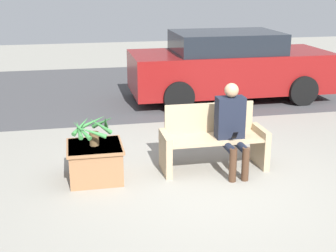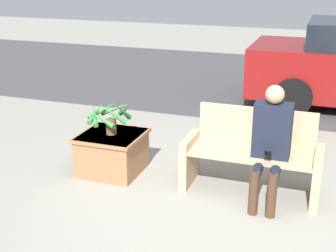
{
  "view_description": "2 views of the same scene",
  "coord_description": "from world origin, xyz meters",
  "px_view_note": "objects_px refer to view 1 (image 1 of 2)",
  "views": [
    {
      "loc": [
        -1.71,
        -5.59,
        2.71
      ],
      "look_at": [
        -0.37,
        0.92,
        0.59
      ],
      "focal_mm": 50.0,
      "sensor_mm": 36.0,
      "label": 1
    },
    {
      "loc": [
        0.98,
        -4.32,
        2.5
      ],
      "look_at": [
        -0.77,
        0.59,
        0.67
      ],
      "focal_mm": 50.0,
      "sensor_mm": 36.0,
      "label": 2
    }
  ],
  "objects_px": {
    "planter_box": "(95,161)",
    "person_seated": "(232,124)",
    "bench": "(213,140)",
    "potted_plant": "(92,129)",
    "parked_car": "(229,66)"
  },
  "relations": [
    {
      "from": "planter_box",
      "to": "person_seated",
      "type": "bearing_deg",
      "value": -2.94
    },
    {
      "from": "bench",
      "to": "planter_box",
      "type": "xyz_separation_m",
      "value": [
        -1.73,
        -0.09,
        -0.15
      ]
    },
    {
      "from": "potted_plant",
      "to": "parked_car",
      "type": "bearing_deg",
      "value": 50.45
    },
    {
      "from": "person_seated",
      "to": "planter_box",
      "type": "bearing_deg",
      "value": 177.06
    },
    {
      "from": "planter_box",
      "to": "parked_car",
      "type": "height_order",
      "value": "parked_car"
    },
    {
      "from": "person_seated",
      "to": "parked_car",
      "type": "xyz_separation_m",
      "value": [
        1.34,
        4.1,
        0.06
      ]
    },
    {
      "from": "person_seated",
      "to": "potted_plant",
      "type": "height_order",
      "value": "person_seated"
    },
    {
      "from": "planter_box",
      "to": "potted_plant",
      "type": "height_order",
      "value": "potted_plant"
    },
    {
      "from": "bench",
      "to": "person_seated",
      "type": "bearing_deg",
      "value": -41.53
    },
    {
      "from": "bench",
      "to": "potted_plant",
      "type": "bearing_deg",
      "value": -176.89
    },
    {
      "from": "person_seated",
      "to": "planter_box",
      "type": "height_order",
      "value": "person_seated"
    },
    {
      "from": "potted_plant",
      "to": "bench",
      "type": "bearing_deg",
      "value": 3.11
    },
    {
      "from": "person_seated",
      "to": "potted_plant",
      "type": "relative_size",
      "value": 2.15
    },
    {
      "from": "bench",
      "to": "person_seated",
      "type": "height_order",
      "value": "person_seated"
    },
    {
      "from": "planter_box",
      "to": "potted_plant",
      "type": "xyz_separation_m",
      "value": [
        -0.02,
        -0.0,
        0.48
      ]
    }
  ]
}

